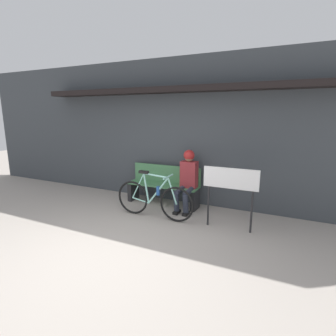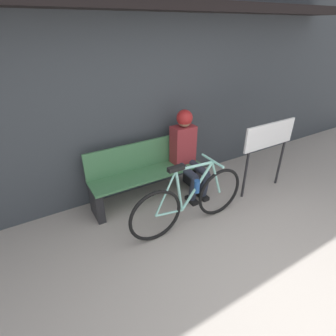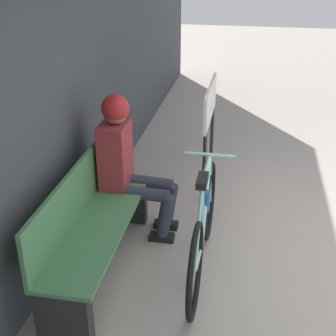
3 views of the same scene
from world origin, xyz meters
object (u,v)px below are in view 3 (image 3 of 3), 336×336
Objects in this scene: park_bench_near at (93,227)px; bicycle at (203,228)px; signboard at (210,110)px; person_seated at (127,157)px.

park_bench_near is 0.84m from bicycle.
bicycle is 1.51m from signboard.
bicycle is 1.30× the size of person_seated.
park_bench_near is 0.70m from person_seated.
park_bench_near is at bearing 156.54° from signboard.
signboard reaches higher than park_bench_near.
person_seated is at bearing 59.29° from bicycle.
park_bench_near is 1.29× the size of person_seated.
park_bench_near is 1.83m from signboard.
person_seated is 1.18m from signboard.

